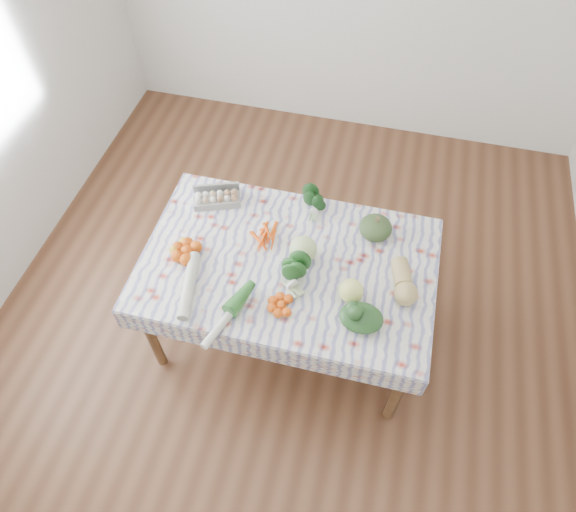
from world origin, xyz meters
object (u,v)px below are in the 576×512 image
(egg_carton, at_px, (217,200))
(kabocha_squash, at_px, (376,228))
(cabbage, at_px, (303,249))
(butternut_squash, at_px, (404,281))
(dining_table, at_px, (288,271))
(grapefruit, at_px, (351,291))

(egg_carton, bearing_deg, kabocha_squash, -20.81)
(cabbage, relative_size, butternut_squash, 0.56)
(kabocha_squash, height_order, butternut_squash, butternut_squash)
(dining_table, relative_size, egg_carton, 5.63)
(egg_carton, height_order, grapefruit, grapefruit)
(dining_table, relative_size, cabbage, 10.27)
(kabocha_squash, distance_m, butternut_squash, 0.39)
(kabocha_squash, xyz_separation_m, butternut_squash, (0.20, -0.34, 0.00))
(dining_table, bearing_deg, butternut_squash, -1.63)
(egg_carton, distance_m, grapefruit, 1.02)
(cabbage, xyz_separation_m, grapefruit, (0.31, -0.20, -0.01))
(dining_table, relative_size, grapefruit, 12.13)
(dining_table, distance_m, butternut_squash, 0.66)
(kabocha_squash, bearing_deg, dining_table, -144.54)
(grapefruit, bearing_deg, cabbage, 146.97)
(dining_table, xyz_separation_m, cabbage, (0.07, 0.05, 0.16))
(egg_carton, relative_size, cabbage, 1.82)
(cabbage, xyz_separation_m, butternut_squash, (0.57, -0.07, -0.01))
(egg_carton, xyz_separation_m, cabbage, (0.60, -0.28, 0.04))
(kabocha_squash, distance_m, grapefruit, 0.47)
(kabocha_squash, xyz_separation_m, cabbage, (-0.37, -0.27, 0.02))
(dining_table, distance_m, grapefruit, 0.43)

